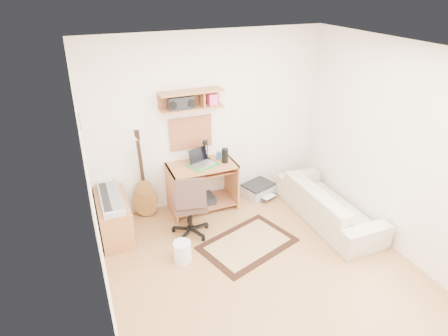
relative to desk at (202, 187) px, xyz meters
name	(u,v)px	position (x,y,z in m)	size (l,w,h in m)	color
floor	(268,277)	(0.23, -1.73, -0.38)	(3.60, 4.00, 0.01)	#B17E4A
ceiling	(284,55)	(0.23, -1.73, 2.23)	(3.60, 4.00, 0.01)	white
back_wall	(209,121)	(0.23, 0.28, 0.93)	(3.60, 0.01, 2.60)	white
left_wall	(96,220)	(-1.57, -1.73, 0.93)	(0.01, 4.00, 2.60)	white
right_wall	(406,155)	(2.04, -1.73, 0.93)	(0.01, 4.00, 2.60)	white
wall_shelf	(192,100)	(-0.07, 0.15, 1.32)	(0.90, 0.25, 0.26)	#BA7641
cork_board	(191,133)	(-0.07, 0.25, 0.79)	(0.64, 0.03, 0.49)	#B07D58
wall_photo	(80,121)	(-1.56, -0.23, 1.34)	(0.02, 0.20, 0.15)	#4C8CBF
desk	(202,187)	(0.00, 0.00, 0.00)	(1.00, 0.55, 0.75)	#BA7641
laptop	(203,158)	(0.01, -0.02, 0.49)	(0.31, 0.31, 0.24)	silver
speaker	(225,156)	(0.35, -0.05, 0.48)	(0.10, 0.10, 0.22)	black
desk_lamp	(207,149)	(0.14, 0.14, 0.54)	(0.11, 0.11, 0.34)	black
pencil_cup	(219,155)	(0.31, 0.10, 0.43)	(0.08, 0.08, 0.11)	#35619F
boombox	(181,103)	(-0.23, 0.15, 1.30)	(0.35, 0.16, 0.18)	black
rug	(248,244)	(0.26, -1.08, -0.37)	(1.21, 0.81, 0.02)	beige
task_chair	(190,204)	(-0.37, -0.56, 0.11)	(0.50, 0.50, 0.98)	#3C2A24
cabinet	(114,217)	(-1.35, -0.18, -0.10)	(0.40, 0.90, 0.55)	#BA7641
music_keyboard	(111,198)	(-1.35, -0.18, 0.21)	(0.27, 0.87, 0.08)	#B2B5BA
guitar	(143,176)	(-0.85, 0.13, 0.29)	(0.36, 0.22, 1.34)	#9E6C30
waste_basket	(182,251)	(-0.64, -1.05, -0.24)	(0.23, 0.23, 0.27)	white
printer	(258,190)	(0.98, 0.03, -0.29)	(0.49, 0.38, 0.19)	#A5A8AA
sofa	(329,198)	(1.61, -0.98, -0.02)	(1.82, 0.53, 0.71)	beige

